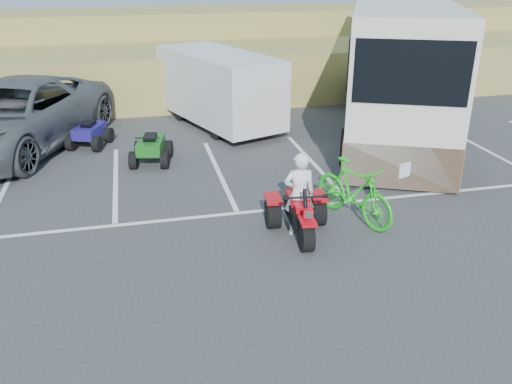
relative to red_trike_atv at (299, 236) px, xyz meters
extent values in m
plane|color=#333336|center=(-1.04, -1.04, 0.00)|extent=(100.00, 100.00, 0.00)
cube|color=white|center=(-6.44, 3.96, 0.00)|extent=(0.12, 5.00, 0.01)
cube|color=white|center=(-3.74, 3.96, 0.00)|extent=(0.12, 5.00, 0.01)
cube|color=white|center=(-1.04, 3.96, 0.00)|extent=(0.12, 5.00, 0.01)
cube|color=white|center=(1.66, 3.96, 0.00)|extent=(0.12, 5.00, 0.01)
cube|color=white|center=(4.36, 3.96, 0.00)|extent=(0.12, 5.00, 0.01)
cube|color=white|center=(7.06, 3.96, 0.00)|extent=(0.12, 5.00, 0.01)
cube|color=white|center=(-1.04, 1.36, 0.00)|extent=(28.00, 0.12, 0.01)
cube|color=#9B8B46|center=(-1.04, 12.96, 1.00)|extent=(40.00, 6.00, 2.00)
cube|color=#9B8B46|center=(-1.04, 16.46, 2.00)|extent=(40.00, 4.00, 2.20)
imported|color=white|center=(0.01, 0.15, 0.89)|extent=(0.68, 0.48, 1.77)
imported|color=#14BF19|center=(1.35, 0.47, 0.67)|extent=(1.45, 2.31, 1.34)
imported|color=#4D5155|center=(-6.56, 7.28, 1.00)|extent=(5.93, 7.92, 2.00)
cube|color=silver|center=(-0.26, 8.35, 1.35)|extent=(3.76, 5.62, 2.18)
cylinder|color=black|center=(-0.26, 8.35, 0.30)|extent=(2.01, 1.23, 0.61)
cube|color=silver|center=(5.36, 6.80, 2.08)|extent=(7.15, 11.41, 4.05)
cube|color=brown|center=(5.36, 6.80, 0.62)|extent=(7.21, 11.44, 1.12)
cube|color=black|center=(3.06, 1.65, 2.92)|extent=(2.37, 1.08, 1.46)
camera|label=1|loc=(-3.13, -9.47, 5.34)|focal=38.00mm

